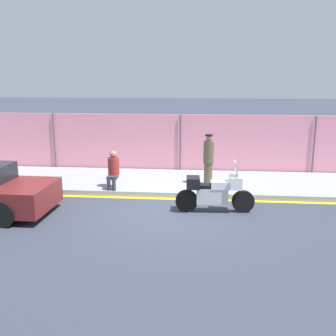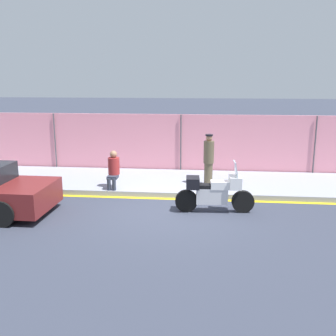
% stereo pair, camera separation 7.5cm
% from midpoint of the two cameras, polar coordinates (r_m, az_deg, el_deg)
% --- Properties ---
extents(ground_plane, '(120.00, 120.00, 0.00)m').
position_cam_midpoint_polar(ground_plane, '(11.05, 0.45, -6.36)').
color(ground_plane, '#333847').
extents(sidewalk, '(36.96, 3.18, 0.17)m').
position_cam_midpoint_polar(sidewalk, '(13.74, 1.55, -2.08)').
color(sidewalk, '#8E93A3').
rests_on(sidewalk, ground_plane).
extents(curb_paint_stripe, '(36.96, 0.18, 0.01)m').
position_cam_midpoint_polar(curb_paint_stripe, '(12.16, 0.96, -4.51)').
color(curb_paint_stripe, gold).
rests_on(curb_paint_stripe, ground_plane).
extents(storefront_fence, '(35.12, 0.17, 2.30)m').
position_cam_midpoint_polar(storefront_fence, '(15.15, 2.04, 3.46)').
color(storefront_fence, pink).
rests_on(storefront_fence, ground_plane).
extents(motorcycle, '(2.19, 0.57, 1.45)m').
position_cam_midpoint_polar(motorcycle, '(10.93, 6.89, -3.45)').
color(motorcycle, black).
rests_on(motorcycle, ground_plane).
extents(officer_standing, '(0.34, 0.34, 1.69)m').
position_cam_midpoint_polar(officer_standing, '(13.03, 6.09, 1.30)').
color(officer_standing, brown).
rests_on(officer_standing, sidewalk).
extents(person_seated_on_curb, '(0.37, 0.63, 1.21)m').
position_cam_midpoint_polar(person_seated_on_curb, '(12.74, -7.76, 0.05)').
color(person_seated_on_curb, '#2D3342').
rests_on(person_seated_on_curb, sidewalk).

